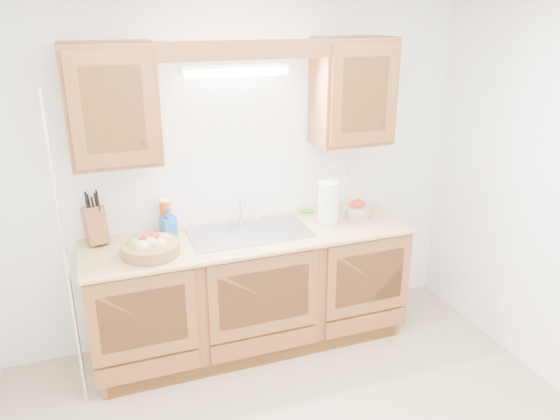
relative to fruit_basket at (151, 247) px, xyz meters
name	(u,v)px	position (x,y,z in m)	size (l,w,h in m)	color
room	(321,257)	(0.70, -1.09, 0.30)	(3.52, 3.50, 2.50)	tan
base_cabinets	(251,291)	(0.70, 0.11, -0.51)	(2.20, 0.60, 0.86)	brown
countertop	(250,237)	(0.70, 0.10, -0.07)	(2.30, 0.63, 0.04)	tan
upper_cabinet_left	(111,105)	(-0.13, 0.25, 0.87)	(0.55, 0.33, 0.75)	brown
upper_cabinet_right	(352,91)	(1.53, 0.25, 0.87)	(0.55, 0.33, 0.75)	brown
valance	(246,50)	(0.70, 0.10, 1.19)	(2.20, 0.05, 0.12)	brown
fluorescent_fixture	(237,70)	(0.70, 0.33, 1.05)	(0.76, 0.08, 0.08)	white
sink	(250,242)	(0.70, 0.12, -0.12)	(0.84, 0.46, 0.36)	#9E9EA3
wire_shelf_pole	(66,262)	(-0.50, -0.15, 0.05)	(0.03, 0.03, 2.00)	silver
outlet_plate	(353,174)	(1.65, 0.40, 0.20)	(0.08, 0.01, 0.12)	white
fruit_basket	(151,247)	(0.00, 0.00, 0.00)	(0.49, 0.49, 0.12)	#9E7340
knife_block	(95,224)	(-0.32, 0.31, 0.08)	(0.17, 0.23, 0.37)	brown
orange_canister	(166,215)	(0.16, 0.34, 0.07)	(0.09, 0.09, 0.24)	#D0470B
soap_bottle	(168,222)	(0.16, 0.26, 0.05)	(0.09, 0.10, 0.21)	#225DAE
sponge	(307,212)	(1.24, 0.35, -0.04)	(0.10, 0.07, 0.02)	#CC333F
paper_towel	(328,203)	(1.29, 0.09, 0.11)	(0.18, 0.18, 0.37)	silver
apple_bowl	(356,209)	(1.56, 0.15, 0.00)	(0.26, 0.26, 0.13)	silver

